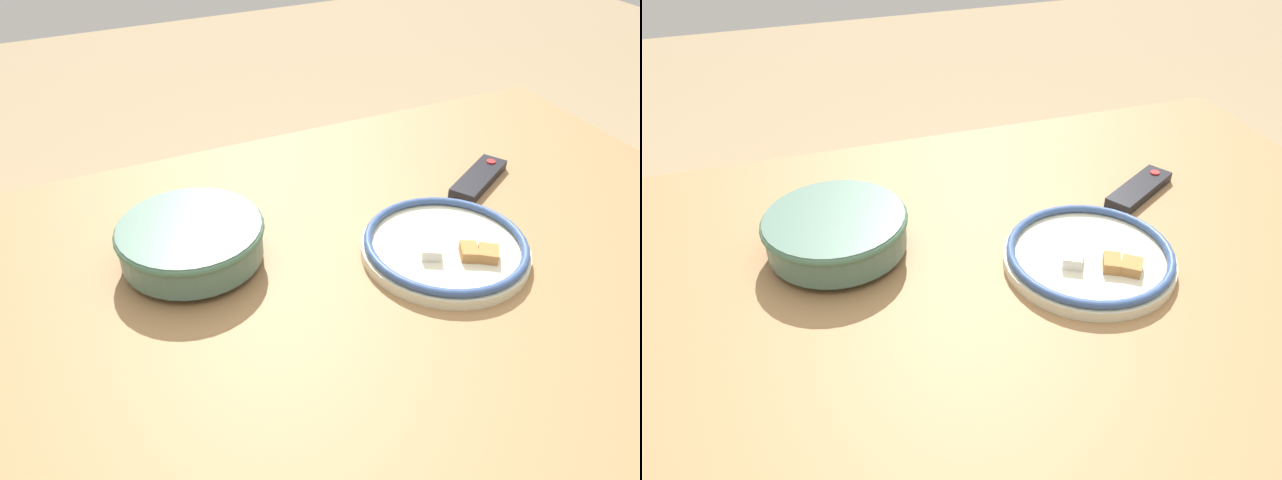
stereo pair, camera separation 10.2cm
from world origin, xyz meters
TOP-DOWN VIEW (x-y plane):
  - dining_table at (0.00, 0.00)m, footprint 1.44×1.00m
  - noodle_bowl at (-0.27, 0.13)m, footprint 0.24×0.24m
  - food_plate at (0.12, -0.03)m, footprint 0.28×0.28m
  - tv_remote at (0.32, 0.14)m, footprint 0.17×0.13m

SIDE VIEW (x-z plane):
  - dining_table at x=0.00m, z-range 0.30..1.06m
  - tv_remote at x=0.32m, z-range 0.76..0.78m
  - food_plate at x=0.12m, z-range 0.75..0.79m
  - noodle_bowl at x=-0.27m, z-range 0.76..0.84m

